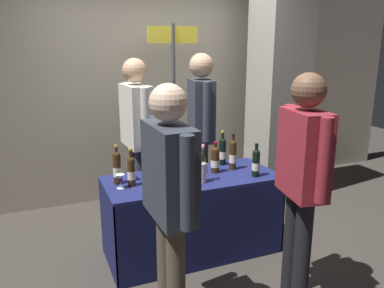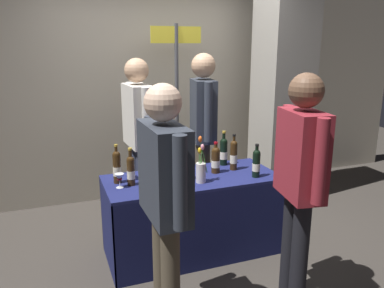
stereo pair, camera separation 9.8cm
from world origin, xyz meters
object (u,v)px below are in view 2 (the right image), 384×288
tasting_table (192,201)px  display_bottle_0 (224,151)px  vendor_presenter (139,127)px  taster_foreground_right (300,172)px  featured_wine_bottle (182,164)px  booth_signpost (177,94)px  wine_glass_near_vendor (119,178)px  flower_vase (201,169)px  concrete_pillar (285,53)px

tasting_table → display_bottle_0: size_ratio=4.56×
tasting_table → vendor_presenter: (-0.30, 0.71, 0.56)m
display_bottle_0 → taster_foreground_right: size_ratio=0.20×
featured_wine_bottle → taster_foreground_right: (0.55, -0.89, 0.15)m
display_bottle_0 → booth_signpost: booth_signpost is taller
display_bottle_0 → wine_glass_near_vendor: bearing=-166.0°
tasting_table → flower_vase: size_ratio=3.82×
display_bottle_0 → wine_glass_near_vendor: size_ratio=2.81×
featured_wine_bottle → vendor_presenter: vendor_presenter is taller
tasting_table → display_bottle_0: (0.41, 0.23, 0.36)m
display_bottle_0 → tasting_table: bearing=-151.1°
tasting_table → featured_wine_bottle: 0.38m
featured_wine_bottle → flower_vase: 0.17m
concrete_pillar → booth_signpost: 1.33m
wine_glass_near_vendor → tasting_table: bearing=3.3°
vendor_presenter → taster_foreground_right: (0.74, -1.65, -0.04)m
featured_wine_bottle → taster_foreground_right: taster_foreground_right is taller
tasting_table → taster_foreground_right: taster_foreground_right is taller
tasting_table → booth_signpost: size_ratio=0.73×
taster_foreground_right → booth_signpost: (-0.19, 2.08, 0.29)m
tasting_table → vendor_presenter: size_ratio=0.88×
display_bottle_0 → wine_glass_near_vendor: display_bottle_0 is taller
concrete_pillar → display_bottle_0: bearing=-148.0°
featured_wine_bottle → taster_foreground_right: 1.06m
featured_wine_bottle → tasting_table: bearing=19.6°
flower_vase → featured_wine_bottle: bearing=140.0°
display_bottle_0 → wine_glass_near_vendor: (-1.05, -0.26, -0.05)m
concrete_pillar → booth_signpost: concrete_pillar is taller
display_bottle_0 → booth_signpost: bearing=99.8°
display_bottle_0 → vendor_presenter: size_ratio=0.19×
wine_glass_near_vendor → flower_vase: 0.67m
display_bottle_0 → featured_wine_bottle: bearing=-152.9°
display_bottle_0 → vendor_presenter: 0.88m
taster_foreground_right → booth_signpost: booth_signpost is taller
tasting_table → featured_wine_bottle: bearing=-160.4°
flower_vase → display_bottle_0: bearing=44.2°
display_bottle_0 → concrete_pillar: bearing=32.0°
flower_vase → taster_foreground_right: 0.90m
booth_signpost → featured_wine_bottle: bearing=-106.6°
display_bottle_0 → taster_foreground_right: (0.03, -1.16, 0.15)m
concrete_pillar → booth_signpost: bearing=167.9°
flower_vase → booth_signpost: (0.22, 1.30, 0.46)m
vendor_presenter → taster_foreground_right: 1.81m
tasting_table → display_bottle_0: bearing=28.9°
concrete_pillar → wine_glass_near_vendor: 2.49m
flower_vase → booth_signpost: booth_signpost is taller
concrete_pillar → flower_vase: concrete_pillar is taller
vendor_presenter → display_bottle_0: bearing=52.3°
tasting_table → booth_signpost: booth_signpost is taller
featured_wine_bottle → booth_signpost: size_ratio=0.16×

